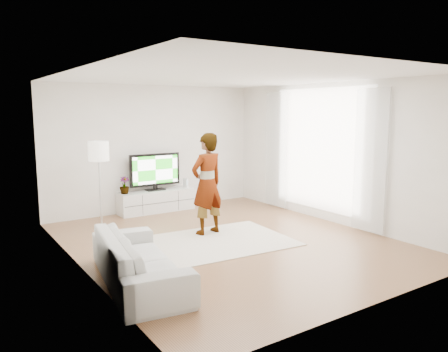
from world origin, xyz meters
TOP-DOWN VIEW (x-y plane):
  - floor at (0.00, 0.00)m, footprint 6.00×6.00m
  - ceiling at (0.00, 0.00)m, footprint 6.00×6.00m
  - wall_left at (-2.50, 0.00)m, footprint 0.02×6.00m
  - wall_right at (2.50, 0.00)m, footprint 0.02×6.00m
  - wall_back at (0.00, 3.00)m, footprint 5.00×0.02m
  - wall_front at (0.00, -3.00)m, footprint 5.00×0.02m
  - window at (2.48, 0.30)m, footprint 0.01×2.60m
  - curtain_near at (2.40, -1.00)m, footprint 0.04×0.70m
  - curtain_far at (2.40, 1.60)m, footprint 0.04×0.70m
  - media_console at (-0.09, 2.76)m, footprint 1.72×0.49m
  - television at (-0.09, 2.79)m, footprint 1.18×0.23m
  - game_console at (0.66, 2.76)m, footprint 0.07×0.16m
  - potted_plant at (-0.82, 2.77)m, footprint 0.21×0.21m
  - rug at (-0.22, 0.09)m, footprint 2.66×2.01m
  - player at (-0.07, 0.61)m, footprint 0.73×0.54m
  - sofa at (-2.02, -0.86)m, footprint 1.20×2.32m
  - floor_lamp at (-1.60, 1.95)m, footprint 0.37×0.37m

SIDE VIEW (x-z plane):
  - floor at x=0.00m, z-range 0.00..0.00m
  - rug at x=-0.22m, z-range 0.00..0.01m
  - media_console at x=-0.09m, z-range 0.00..0.48m
  - sofa at x=-2.02m, z-range 0.00..0.65m
  - game_console at x=0.66m, z-range 0.48..0.69m
  - potted_plant at x=-0.82m, z-range 0.48..0.85m
  - television at x=-0.09m, z-range 0.52..1.34m
  - player at x=-0.07m, z-range 0.01..1.85m
  - curtain_near at x=2.40m, z-range 0.05..2.65m
  - curtain_far at x=2.40m, z-range 0.05..2.65m
  - wall_left at x=-2.50m, z-range 0.00..2.80m
  - wall_right at x=2.50m, z-range 0.00..2.80m
  - wall_back at x=0.00m, z-range 0.00..2.80m
  - wall_front at x=0.00m, z-range 0.00..2.80m
  - floor_lamp at x=-1.60m, z-range 0.58..2.27m
  - window at x=2.48m, z-range 0.20..2.70m
  - ceiling at x=0.00m, z-range 2.80..2.80m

